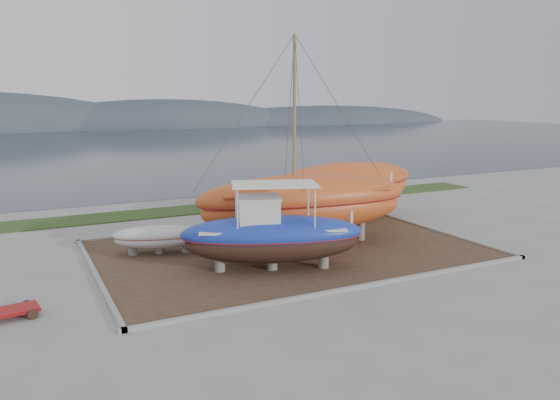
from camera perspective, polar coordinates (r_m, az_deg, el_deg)
name	(u,v)px	position (r m, az deg, el deg)	size (l,w,h in m)	color
ground	(332,273)	(23.62, 5.42, -7.65)	(140.00, 140.00, 0.00)	gray
dirt_patch	(289,250)	(26.93, 0.92, -5.22)	(18.00, 12.00, 0.06)	#422D1E
curb_frame	(289,249)	(26.92, 0.92, -5.13)	(18.60, 12.60, 0.15)	gray
grass_strip	(211,208)	(37.23, -7.24, -0.82)	(44.00, 3.00, 0.08)	#284219
sea	(94,146)	(90.09, -18.85, 5.39)	(260.00, 100.00, 0.04)	#1B2637
mountain_ridge	(62,128)	(144.68, -21.86, 6.98)	(200.00, 36.00, 20.00)	#333D49
blue_caique	(272,227)	(23.36, -0.82, -2.84)	(7.84, 2.45, 3.78)	#1C37AE
white_dinghy	(159,240)	(26.72, -12.49, -4.09)	(4.34, 1.63, 1.30)	silver
orange_sailboat	(305,143)	(26.87, 2.61, 5.95)	(10.96, 3.23, 10.28)	#C54E1E
orange_bare_hull	(344,192)	(33.27, 6.69, 0.84)	(10.42, 3.12, 3.41)	#C54E1E
red_trailer	(15,313)	(21.08, -25.98, -10.55)	(2.29, 1.14, 0.32)	maroon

